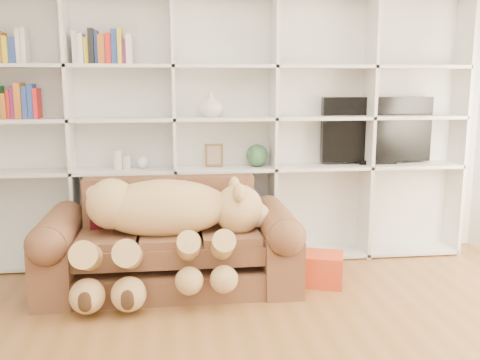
{
  "coord_description": "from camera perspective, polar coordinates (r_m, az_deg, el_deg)",
  "views": [
    {
      "loc": [
        -0.45,
        -2.41,
        1.63
      ],
      "look_at": [
        0.05,
        1.63,
        0.87
      ],
      "focal_mm": 40.0,
      "sensor_mm": 36.0,
      "label": 1
    }
  ],
  "objects": [
    {
      "name": "wall_back",
      "position": [
        4.94,
        -1.88,
        7.32
      ],
      "size": [
        5.0,
        0.02,
        2.7
      ],
      "primitive_type": "cube",
      "color": "silver",
      "rests_on": "floor"
    },
    {
      "name": "bookshelf",
      "position": [
        4.79,
        -4.61,
        6.66
      ],
      "size": [
        4.43,
        0.35,
        2.4
      ],
      "color": "silver",
      "rests_on": "floor"
    },
    {
      "name": "sofa",
      "position": [
        4.33,
        -7.45,
        -7.18
      ],
      "size": [
        1.99,
        0.86,
        0.84
      ],
      "color": "brown",
      "rests_on": "floor"
    },
    {
      "name": "teddy_bear",
      "position": [
        4.09,
        -8.02,
        -4.35
      ],
      "size": [
        1.49,
        0.82,
        0.86
      ],
      "rotation": [
        0.0,
        0.0,
        -0.04
      ],
      "color": "tan",
      "rests_on": "sofa"
    },
    {
      "name": "throw_pillow",
      "position": [
        4.42,
        -13.6,
        -3.39
      ],
      "size": [
        0.34,
        0.21,
        0.34
      ],
      "primitive_type": "cube",
      "rotation": [
        -0.24,
        0.0,
        0.09
      ],
      "color": "#5E1011",
      "rests_on": "sofa"
    },
    {
      "name": "gift_box",
      "position": [
        4.44,
        8.86,
        -9.35
      ],
      "size": [
        0.39,
        0.38,
        0.25
      ],
      "primitive_type": "cube",
      "rotation": [
        0.0,
        0.0,
        -0.33
      ],
      "color": "red",
      "rests_on": "floor"
    },
    {
      "name": "tv",
      "position": [
        5.14,
        14.34,
        5.09
      ],
      "size": [
        1.04,
        0.18,
        0.62
      ],
      "color": "black",
      "rests_on": "bookshelf"
    },
    {
      "name": "picture_frame",
      "position": [
        4.77,
        -2.8,
        2.67
      ],
      "size": [
        0.16,
        0.04,
        0.2
      ],
      "primitive_type": "cube",
      "rotation": [
        0.0,
        0.0,
        -0.07
      ],
      "color": "brown",
      "rests_on": "bookshelf"
    },
    {
      "name": "green_vase",
      "position": [
        4.82,
        1.82,
        2.63
      ],
      "size": [
        0.2,
        0.2,
        0.2
      ],
      "primitive_type": "sphere",
      "color": "#32613B",
      "rests_on": "bookshelf"
    },
    {
      "name": "figurine_tall",
      "position": [
        4.79,
        -12.95,
        2.15
      ],
      "size": [
        0.09,
        0.09,
        0.17
      ],
      "primitive_type": "cylinder",
      "rotation": [
        0.0,
        0.0,
        0.01
      ],
      "color": "beige",
      "rests_on": "bookshelf"
    },
    {
      "name": "figurine_short",
      "position": [
        4.78,
        -12.03,
        1.86
      ],
      "size": [
        0.08,
        0.08,
        0.12
      ],
      "primitive_type": "cylinder",
      "rotation": [
        0.0,
        0.0,
        -0.11
      ],
      "color": "beige",
      "rests_on": "bookshelf"
    },
    {
      "name": "snow_globe",
      "position": [
        4.77,
        -10.34,
        1.89
      ],
      "size": [
        0.11,
        0.11,
        0.11
      ],
      "primitive_type": "sphere",
      "color": "white",
      "rests_on": "bookshelf"
    },
    {
      "name": "shelf_vase",
      "position": [
        4.73,
        -3.1,
        8.04
      ],
      "size": [
        0.23,
        0.23,
        0.21
      ],
      "primitive_type": "imported",
      "rotation": [
        0.0,
        0.0,
        0.13
      ],
      "color": "silver",
      "rests_on": "bookshelf"
    }
  ]
}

